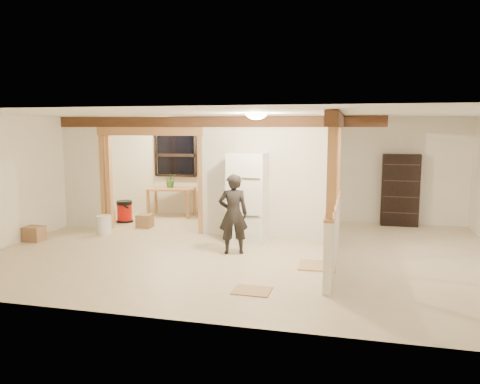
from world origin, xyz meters
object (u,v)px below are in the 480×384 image
(woman, at_px, (233,214))
(shop_vac, at_px, (125,211))
(bookshelf, at_px, (400,190))
(refrigerator, at_px, (248,197))
(work_table, at_px, (171,202))

(woman, xyz_separation_m, shop_vac, (-3.25, 2.10, -0.46))
(woman, height_order, bookshelf, bookshelf)
(woman, relative_size, shop_vac, 2.76)
(shop_vac, xyz_separation_m, bookshelf, (6.38, 1.15, 0.57))
(refrigerator, bearing_deg, bookshelf, 36.13)
(work_table, xyz_separation_m, shop_vac, (-0.82, -0.96, -0.10))
(shop_vac, bearing_deg, woman, -32.93)
(woman, bearing_deg, bookshelf, -153.62)
(refrigerator, xyz_separation_m, work_table, (-2.47, 2.06, -0.52))
(refrigerator, height_order, bookshelf, refrigerator)
(woman, distance_m, work_table, 3.92)
(refrigerator, xyz_separation_m, bookshelf, (3.09, 2.26, -0.06))
(refrigerator, xyz_separation_m, shop_vac, (-3.29, 1.10, -0.62))
(woman, distance_m, bookshelf, 4.52)
(work_table, bearing_deg, shop_vac, -142.57)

